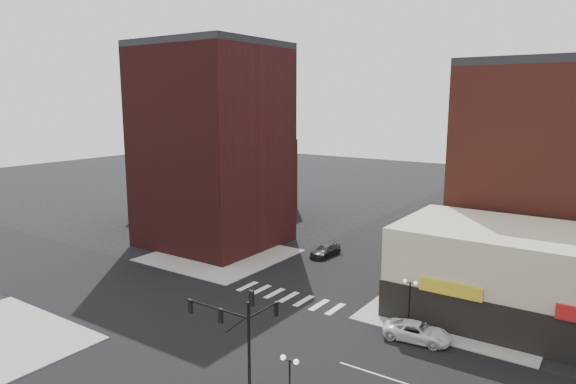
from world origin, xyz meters
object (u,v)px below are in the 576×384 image
Objects in this scene: traffic_signal at (240,328)px; dark_sedan_north at (326,251)px; street_lamp_se_a at (290,373)px; white_suv at (417,332)px; street_lamp_ne at (410,292)px.

dark_sedan_north is (-11.06, 29.42, -4.27)m from traffic_signal.
street_lamp_se_a is at bearing -59.42° from dark_sedan_north.
street_lamp_se_a is 0.80× the size of white_suv.
white_suv is at bearing 80.98° from street_lamp_se_a.
street_lamp_ne is (4.76, 15.83, -1.67)m from traffic_signal.
traffic_signal is at bearing 177.43° from street_lamp_se_a.
traffic_signal is 16.13m from white_suv.
dark_sedan_north is at bearing 110.61° from traffic_signal.
traffic_signal is 31.72m from dark_sedan_north.
street_lamp_ne is at bearing 86.42° from street_lamp_se_a.
white_suv is at bearing 67.06° from traffic_signal.
street_lamp_ne is at bearing 73.25° from traffic_signal.
white_suv is 22.83m from dark_sedan_north.
street_lamp_se_a is 16.03m from street_lamp_ne.
white_suv is (6.06, 14.33, -4.24)m from traffic_signal.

